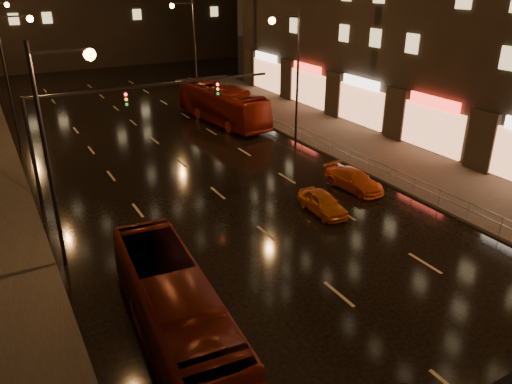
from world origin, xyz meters
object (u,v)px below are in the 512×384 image
bus_red (175,311)px  bus_curb (222,105)px  taxi_near (323,203)px  taxi_far (354,180)px

bus_red → bus_curb: (14.10, 25.73, 0.18)m
bus_red → bus_curb: size_ratio=0.89×
bus_curb → taxi_near: 19.72m
taxi_far → taxi_near: bearing=-160.2°
bus_curb → taxi_near: bus_curb is taller
taxi_far → bus_curb: bearing=85.8°
bus_red → taxi_far: 16.77m
bus_red → taxi_near: bearing=34.1°
bus_red → taxi_far: (14.68, 8.06, -0.84)m
taxi_near → taxi_far: bearing=28.1°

